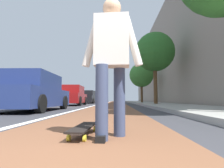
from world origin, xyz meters
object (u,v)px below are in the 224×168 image
Objects in this scene: street_tree_far at (141,75)px; skateboard at (84,128)px; parked_car_near at (33,93)px; parked_car_mid at (71,96)px; skater_person at (112,57)px; parked_car_end at (95,98)px; street_tree_mid at (155,52)px; parked_car_far at (87,97)px; traffic_light at (102,79)px.

skateboard is at bearing 170.14° from street_tree_far.
parked_car_mid reaches higher than parked_car_near.
parked_car_mid is (11.61, 3.50, -0.21)m from skater_person.
parked_car_end reaches higher than skateboard.
street_tree_far is at bearing -9.86° from skateboard.
parked_car_near is at bearing 156.42° from street_tree_far.
street_tree_mid reaches higher than parked_car_mid.
street_tree_mid reaches higher than parked_car_far.
skater_person is 0.39× the size of parked_car_near.
traffic_light is (21.39, 2.05, 2.19)m from skater_person.
traffic_light is (-3.01, -1.31, 2.41)m from parked_car_end.
parked_car_mid is at bearing 87.87° from street_tree_mid.
parked_car_far is 0.96× the size of parked_car_end.
parked_car_far is 6.91m from street_tree_far.
street_tree_far reaches higher than traffic_light.
parked_car_mid reaches higher than parked_car_end.
parked_car_end is at bearing -0.67° from parked_car_far.
parked_car_mid is 6.94m from parked_car_far.
street_tree_far is at bearing -41.02° from parked_car_mid.
street_tree_mid reaches higher than parked_car_near.
traffic_light reaches higher than parked_car_end.
street_tree_far reaches higher than skateboard.
street_tree_far is (14.16, -6.18, 2.65)m from parked_car_near.
skater_person is 0.36× the size of traffic_light.
skater_person is 0.38× the size of parked_car_mid.
traffic_light is (21.24, 1.71, 3.04)m from skateboard.
skater_person reaches higher than skateboard.
traffic_light is at bearing 4.59° from skateboard.
parked_car_near is at bearing 175.86° from traffic_light.
parked_car_mid is (11.47, 3.16, 0.63)m from skateboard.
parked_car_near is (4.71, 2.90, 0.60)m from skateboard.
parked_car_far is 10.17m from street_tree_mid.
street_tree_far is at bearing -23.58° from parked_car_near.
skater_person is at bearing 171.23° from street_tree_far.
skater_person reaches higher than parked_car_near.
parked_car_far is at bearing 9.50° from skateboard.
skateboard is 0.19× the size of parked_car_mid.
skateboard is at bearing -172.92° from parked_car_end.
parked_car_far is 5.84m from parked_car_end.
street_tree_mid is (6.52, -6.18, 3.37)m from parked_car_near.
parked_car_near is 0.75× the size of street_tree_mid.
skateboard is 0.19× the size of traffic_light.
skateboard is at bearing -175.41° from traffic_light.
street_tree_far is (-2.37, -4.98, 0.22)m from traffic_light.
parked_car_mid is at bearing 179.35° from parked_car_end.
skateboard is 0.18× the size of street_tree_far.
traffic_light is 11.22m from street_tree_mid.
parked_car_mid is 10.15m from street_tree_far.
skateboard is 0.20× the size of parked_car_far.
street_tree_mid is (-0.24, -6.44, 3.34)m from parked_car_mid.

